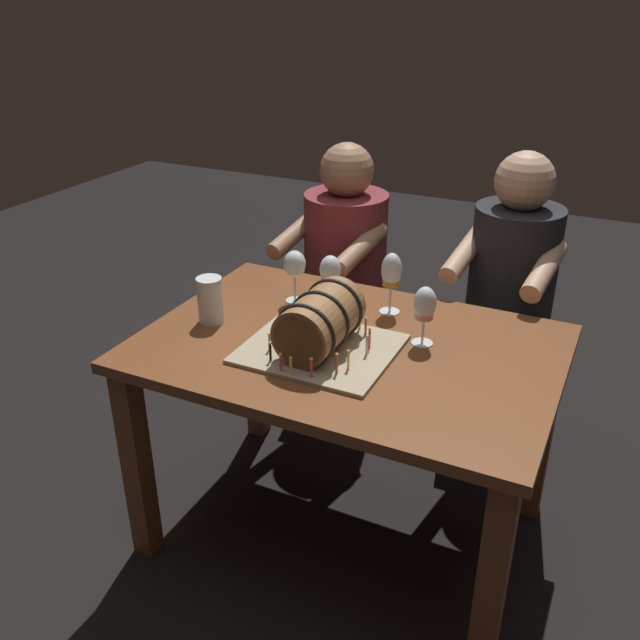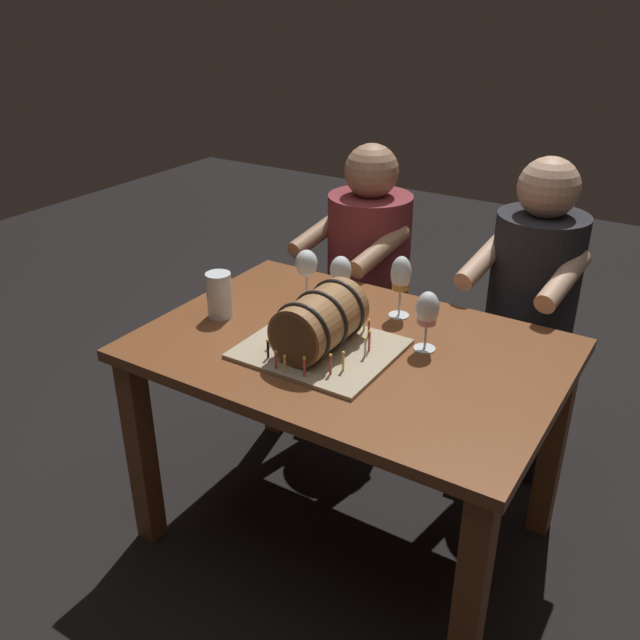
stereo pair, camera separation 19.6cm
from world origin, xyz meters
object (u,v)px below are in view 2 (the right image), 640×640
(person_seated_left, at_px, (367,295))
(person_seated_right, at_px, (526,333))
(dining_table, at_px, (350,378))
(wine_glass_red, at_px, (341,273))
(wine_glass_amber, at_px, (401,277))
(wine_glass_empty, at_px, (306,265))
(beer_pint, at_px, (219,296))
(barrel_cake, at_px, (320,326))
(wine_glass_rose, at_px, (427,312))

(person_seated_left, height_order, person_seated_right, person_seated_right)
(dining_table, xyz_separation_m, wine_glass_red, (-0.16, 0.21, 0.24))
(wine_glass_red, distance_m, person_seated_right, 0.78)
(wine_glass_amber, relative_size, wine_glass_red, 1.15)
(wine_glass_amber, distance_m, wine_glass_red, 0.20)
(wine_glass_empty, height_order, beer_pint, wine_glass_empty)
(barrel_cake, distance_m, wine_glass_red, 0.31)
(wine_glass_red, bearing_deg, wine_glass_rose, -18.21)
(barrel_cake, xyz_separation_m, wine_glass_red, (-0.10, 0.29, 0.04))
(wine_glass_amber, bearing_deg, dining_table, -97.76)
(wine_glass_amber, bearing_deg, wine_glass_red, -167.59)
(wine_glass_amber, height_order, wine_glass_red, wine_glass_amber)
(barrel_cake, bearing_deg, person_seated_right, 64.05)
(wine_glass_empty, height_order, person_seated_right, person_seated_right)
(dining_table, xyz_separation_m, wine_glass_amber, (0.03, 0.25, 0.25))
(barrel_cake, bearing_deg, person_seated_left, 108.91)
(wine_glass_amber, height_order, wine_glass_rose, wine_glass_amber)
(wine_glass_empty, bearing_deg, wine_glass_rose, -12.05)
(wine_glass_red, bearing_deg, beer_pint, -137.72)
(barrel_cake, height_order, wine_glass_amber, wine_glass_amber)
(barrel_cake, relative_size, wine_glass_rose, 2.33)
(beer_pint, relative_size, person_seated_left, 0.13)
(dining_table, relative_size, wine_glass_empty, 6.81)
(dining_table, relative_size, person_seated_right, 1.04)
(wine_glass_rose, bearing_deg, barrel_cake, -146.27)
(dining_table, height_order, person_seated_left, person_seated_left)
(person_seated_left, distance_m, person_seated_right, 0.67)
(dining_table, distance_m, wine_glass_amber, 0.36)
(dining_table, relative_size, wine_glass_amber, 5.99)
(barrel_cake, xyz_separation_m, person_seated_left, (-0.28, 0.80, -0.28))
(dining_table, bearing_deg, person_seated_left, 114.70)
(person_seated_left, bearing_deg, person_seated_right, -0.01)
(dining_table, xyz_separation_m, person_seated_left, (-0.33, 0.73, -0.08))
(wine_glass_rose, bearing_deg, beer_pint, -167.20)
(wine_glass_amber, distance_m, person_seated_left, 0.69)
(beer_pint, height_order, person_seated_left, person_seated_left)
(dining_table, distance_m, barrel_cake, 0.22)
(barrel_cake, xyz_separation_m, wine_glass_rose, (0.26, 0.17, 0.04))
(wine_glass_empty, relative_size, person_seated_right, 0.15)
(dining_table, bearing_deg, wine_glass_rose, 25.12)
(wine_glass_empty, relative_size, person_seated_left, 0.16)
(barrel_cake, xyz_separation_m, wine_glass_amber, (0.09, 0.33, 0.06))
(beer_pint, distance_m, person_seated_right, 1.14)
(dining_table, bearing_deg, barrel_cake, -126.69)
(barrel_cake, distance_m, wine_glass_rose, 0.31)
(wine_glass_rose, height_order, person_seated_right, person_seated_right)
(barrel_cake, distance_m, wine_glass_empty, 0.36)
(wine_glass_red, xyz_separation_m, person_seated_right, (0.49, 0.51, -0.31))
(dining_table, xyz_separation_m, wine_glass_rose, (0.20, 0.09, 0.24))
(barrel_cake, distance_m, wine_glass_amber, 0.35)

